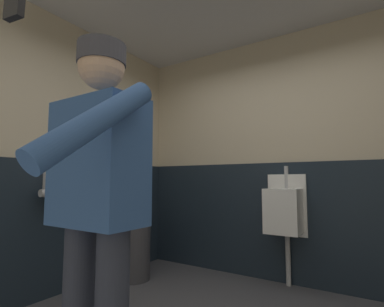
{
  "coord_description": "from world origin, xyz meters",
  "views": [
    {
      "loc": [
        0.82,
        -1.55,
        1.09
      ],
      "look_at": [
        -0.12,
        -0.09,
        1.25
      ],
      "focal_mm": 26.87,
      "sensor_mm": 36.0,
      "label": 1
    }
  ],
  "objects_px": {
    "trash_bin": "(134,252)",
    "hand_dryer": "(56,182)",
    "urinal_solo": "(284,210)",
    "person": "(96,196)"
  },
  "relations": [
    {
      "from": "trash_bin",
      "to": "hand_dryer",
      "type": "bearing_deg",
      "value": -104.19
    },
    {
      "from": "urinal_solo",
      "to": "person",
      "type": "distance_m",
      "value": 2.22
    },
    {
      "from": "urinal_solo",
      "to": "person",
      "type": "xyz_separation_m",
      "value": [
        -0.23,
        -2.19,
        0.24
      ]
    },
    {
      "from": "urinal_solo",
      "to": "hand_dryer",
      "type": "bearing_deg",
      "value": -138.91
    },
    {
      "from": "person",
      "to": "urinal_solo",
      "type": "bearing_deg",
      "value": 83.89
    },
    {
      "from": "trash_bin",
      "to": "urinal_solo",
      "type": "bearing_deg",
      "value": 23.61
    },
    {
      "from": "person",
      "to": "trash_bin",
      "type": "bearing_deg",
      "value": 128.97
    },
    {
      "from": "hand_dryer",
      "to": "urinal_solo",
      "type": "bearing_deg",
      "value": 41.09
    },
    {
      "from": "trash_bin",
      "to": "hand_dryer",
      "type": "distance_m",
      "value": 1.15
    },
    {
      "from": "urinal_solo",
      "to": "hand_dryer",
      "type": "relative_size",
      "value": 4.43
    }
  ]
}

